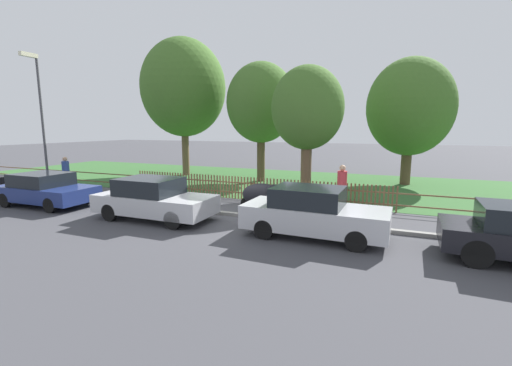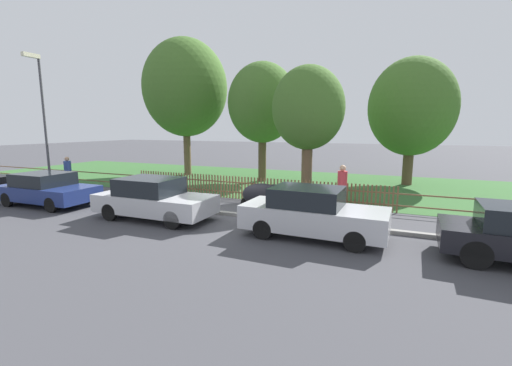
% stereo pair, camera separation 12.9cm
% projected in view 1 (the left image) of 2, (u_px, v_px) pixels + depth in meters
% --- Properties ---
extents(ground_plane, '(120.00, 120.00, 0.00)m').
position_uv_depth(ground_plane, '(218.00, 215.00, 12.45)').
color(ground_plane, '#424247').
extents(kerb_stone, '(41.60, 0.20, 0.12)m').
position_uv_depth(kerb_stone, '(219.00, 213.00, 12.53)').
color(kerb_stone, gray).
rests_on(kerb_stone, ground).
extents(grass_strip, '(41.60, 10.60, 0.01)m').
position_uv_depth(grass_strip, '(286.00, 182.00, 19.87)').
color(grass_strip, '#33602D').
rests_on(grass_strip, ground).
extents(park_fence, '(41.60, 0.05, 1.01)m').
position_uv_depth(park_fence, '(249.00, 189.00, 14.97)').
color(park_fence, brown).
rests_on(park_fence, ground).
extents(parked_car_black_saloon, '(4.07, 1.95, 1.32)m').
position_uv_depth(parked_car_black_saloon, '(45.00, 189.00, 13.90)').
color(parked_car_black_saloon, navy).
rests_on(parked_car_black_saloon, ground).
extents(parked_car_navy_estate, '(4.16, 1.80, 1.43)m').
position_uv_depth(parked_car_navy_estate, '(154.00, 199.00, 11.81)').
color(parked_car_navy_estate, '#BCBCC1').
rests_on(parked_car_navy_estate, ground).
extents(parked_car_red_compact, '(4.13, 1.74, 1.46)m').
position_uv_depth(parked_car_red_compact, '(313.00, 213.00, 9.85)').
color(parked_car_red_compact, '#BCBCC1').
rests_on(parked_car_red_compact, ground).
extents(covered_motorcycle, '(1.88, 0.90, 1.13)m').
position_uv_depth(covered_motorcycle, '(264.00, 196.00, 12.51)').
color(covered_motorcycle, black).
rests_on(covered_motorcycle, ground).
extents(tree_nearest_kerb, '(5.44, 5.44, 8.83)m').
position_uv_depth(tree_nearest_kerb, '(183.00, 88.00, 22.15)').
color(tree_nearest_kerb, brown).
rests_on(tree_nearest_kerb, ground).
extents(tree_behind_motorcycle, '(3.98, 3.98, 6.85)m').
position_uv_depth(tree_behind_motorcycle, '(261.00, 103.00, 19.65)').
color(tree_behind_motorcycle, brown).
rests_on(tree_behind_motorcycle, ground).
extents(tree_mid_park, '(3.22, 3.22, 5.86)m').
position_uv_depth(tree_mid_park, '(307.00, 109.00, 15.15)').
color(tree_mid_park, brown).
rests_on(tree_mid_park, ground).
extents(tree_far_left, '(4.56, 4.56, 6.87)m').
position_uv_depth(tree_far_left, '(410.00, 107.00, 18.47)').
color(tree_far_left, brown).
rests_on(tree_far_left, ground).
extents(pedestrian_near_fence, '(0.39, 0.41, 1.77)m').
position_uv_depth(pedestrian_near_fence, '(342.00, 185.00, 12.86)').
color(pedestrian_near_fence, '#7F6B51').
rests_on(pedestrian_near_fence, ground).
extents(pedestrian_by_lamp, '(0.47, 0.47, 1.69)m').
position_uv_depth(pedestrian_by_lamp, '(66.00, 171.00, 17.35)').
color(pedestrian_by_lamp, '#7F6B51').
rests_on(pedestrian_by_lamp, ground).
extents(street_lamp, '(0.20, 0.78, 6.42)m').
position_uv_depth(street_lamp, '(39.00, 109.00, 15.73)').
color(street_lamp, '#47474C').
rests_on(street_lamp, ground).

